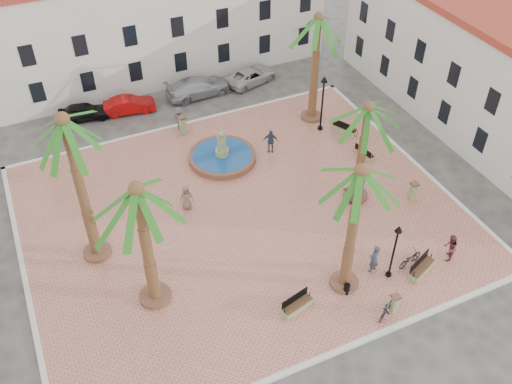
# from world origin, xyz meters

# --- Properties ---
(ground) EXTENTS (120.00, 120.00, 0.00)m
(ground) POSITION_xyz_m (0.00, 0.00, 0.00)
(ground) COLOR #56544F
(ground) RESTS_ON ground
(plaza) EXTENTS (26.00, 22.00, 0.15)m
(plaza) POSITION_xyz_m (0.00, 0.00, 0.07)
(plaza) COLOR tan
(plaza) RESTS_ON ground
(kerb_n) EXTENTS (26.30, 0.30, 0.16)m
(kerb_n) POSITION_xyz_m (0.00, 11.00, 0.08)
(kerb_n) COLOR silver
(kerb_n) RESTS_ON ground
(kerb_s) EXTENTS (26.30, 0.30, 0.16)m
(kerb_s) POSITION_xyz_m (0.00, -11.00, 0.08)
(kerb_s) COLOR silver
(kerb_s) RESTS_ON ground
(kerb_e) EXTENTS (0.30, 22.30, 0.16)m
(kerb_e) POSITION_xyz_m (13.00, 0.00, 0.08)
(kerb_e) COLOR silver
(kerb_e) RESTS_ON ground
(kerb_w) EXTENTS (0.30, 22.30, 0.16)m
(kerb_w) POSITION_xyz_m (-13.00, 0.00, 0.08)
(kerb_w) COLOR silver
(kerb_w) RESTS_ON ground
(building_north) EXTENTS (30.40, 7.40, 9.50)m
(building_north) POSITION_xyz_m (-0.00, 19.99, 4.77)
(building_north) COLOR white
(building_north) RESTS_ON ground
(building_east) EXTENTS (7.40, 26.40, 9.00)m
(building_east) POSITION_xyz_m (19.99, 2.00, 4.52)
(building_east) COLOR white
(building_east) RESTS_ON ground
(fountain) EXTENTS (4.68, 4.68, 2.42)m
(fountain) POSITION_xyz_m (1.01, 5.63, 0.48)
(fountain) COLOR brown
(fountain) RESTS_ON plaza
(palm_nw) EXTENTS (5.30, 5.30, 9.63)m
(palm_nw) POSITION_xyz_m (-8.89, 0.42, 8.47)
(palm_nw) COLOR brown
(palm_nw) RESTS_ON plaza
(palm_sw) EXTENTS (5.62, 5.62, 8.05)m
(palm_sw) POSITION_xyz_m (-6.79, -4.08, 6.90)
(palm_sw) COLOR brown
(palm_sw) RESTS_ON plaza
(palm_s) EXTENTS (5.16, 5.16, 8.31)m
(palm_s) POSITION_xyz_m (2.88, -7.48, 7.23)
(palm_s) COLOR brown
(palm_s) RESTS_ON plaza
(palm_e) EXTENTS (5.09, 5.09, 7.13)m
(palm_e) POSITION_xyz_m (7.34, -1.55, 6.11)
(palm_e) COLOR brown
(palm_e) RESTS_ON plaza
(palm_ne) EXTENTS (5.26, 5.26, 8.42)m
(palm_ne) POSITION_xyz_m (9.19, 7.67, 7.32)
(palm_ne) COLOR brown
(palm_ne) RESTS_ON plaza
(bench_s) EXTENTS (1.92, 0.99, 0.97)m
(bench_s) POSITION_xyz_m (-0.27, -7.91, 0.42)
(bench_s) COLOR #879C62
(bench_s) RESTS_ON plaza
(bench_se) EXTENTS (2.03, 1.29, 1.03)m
(bench_se) POSITION_xyz_m (7.21, -8.54, 0.44)
(bench_se) COLOR #879C62
(bench_se) RESTS_ON plaza
(bench_e) EXTENTS (0.82, 1.67, 0.84)m
(bench_e) POSITION_xyz_m (10.15, 1.80, 0.39)
(bench_e) COLOR #879C62
(bench_e) RESTS_ON plaza
(bench_ne) EXTENTS (1.39, 1.96, 1.01)m
(bench_ne) POSITION_xyz_m (10.42, 4.90, 0.43)
(bench_ne) COLOR #879C62
(bench_ne) RESTS_ON plaza
(lamppost_s) EXTENTS (0.42, 0.42, 3.82)m
(lamppost_s) POSITION_xyz_m (5.45, -7.98, 2.74)
(lamppost_s) COLOR black
(lamppost_s) RESTS_ON plaza
(lamppost_e) EXTENTS (0.48, 0.48, 4.44)m
(lamppost_e) POSITION_xyz_m (9.03, 6.04, 3.16)
(lamppost_e) COLOR black
(lamppost_e) RESTS_ON plaza
(bollard_se) EXTENTS (0.44, 0.44, 1.23)m
(bollard_se) POSITION_xyz_m (4.24, -10.13, 0.79)
(bollard_se) COLOR #879C62
(bollard_se) RESTS_ON plaza
(bollard_n) EXTENTS (0.56, 0.56, 1.47)m
(bollard_n) POSITION_xyz_m (-0.42, 9.72, 0.91)
(bollard_n) COLOR #879C62
(bollard_n) RESTS_ON plaza
(bollard_e) EXTENTS (0.48, 0.48, 1.35)m
(bollard_e) POSITION_xyz_m (10.44, -3.28, 0.85)
(bollard_e) COLOR #879C62
(bollard_e) RESTS_ON plaza
(litter_bin) EXTENTS (0.34, 0.34, 0.66)m
(litter_bin) POSITION_xyz_m (2.66, -8.08, 0.48)
(litter_bin) COLOR black
(litter_bin) RESTS_ON plaza
(cyclist_a) EXTENTS (0.81, 0.66, 1.91)m
(cyclist_a) POSITION_xyz_m (4.82, -7.30, 1.10)
(cyclist_a) COLOR #34394F
(cyclist_a) RESTS_ON plaza
(bicycle_a) EXTENTS (1.75, 0.91, 0.88)m
(bicycle_a) POSITION_xyz_m (6.98, -7.77, 0.59)
(bicycle_a) COLOR black
(bicycle_a) RESTS_ON plaza
(cyclist_b) EXTENTS (1.10, 1.08, 1.79)m
(cyclist_b) POSITION_xyz_m (9.21, -8.34, 1.05)
(cyclist_b) COLOR brown
(cyclist_b) RESTS_ON plaza
(bicycle_b) EXTENTS (1.87, 1.31, 1.11)m
(bicycle_b) POSITION_xyz_m (3.81, -10.17, 0.70)
(bicycle_b) COLOR black
(bicycle_b) RESTS_ON plaza
(pedestrian_fountain_a) EXTENTS (0.86, 0.57, 1.73)m
(pedestrian_fountain_a) POSITION_xyz_m (-2.87, 1.94, 1.01)
(pedestrian_fountain_a) COLOR #7C6350
(pedestrian_fountain_a) RESTS_ON plaza
(pedestrian_fountain_b) EXTENTS (1.12, 0.86, 1.77)m
(pedestrian_fountain_b) POSITION_xyz_m (4.47, 5.13, 1.03)
(pedestrian_fountain_b) COLOR #36455C
(pedestrian_fountain_b) RESTS_ON plaza
(pedestrian_north) EXTENTS (0.95, 1.31, 1.83)m
(pedestrian_north) POSITION_xyz_m (-0.43, 10.40, 1.06)
(pedestrian_north) COLOR #4C4C50
(pedestrian_north) RESTS_ON plaza
(pedestrian_east) EXTENTS (0.70, 1.63, 1.70)m
(pedestrian_east) POSITION_xyz_m (6.65, -2.19, 1.00)
(pedestrian_east) COLOR #6C6555
(pedestrian_east) RESTS_ON plaza
(car_black) EXTENTS (4.05, 2.16, 1.31)m
(car_black) POSITION_xyz_m (-6.55, 14.94, 0.65)
(car_black) COLOR black
(car_black) RESTS_ON ground
(car_red) EXTENTS (4.12, 1.97, 1.30)m
(car_red) POSITION_xyz_m (-3.17, 14.43, 0.65)
(car_red) COLOR #B50A0A
(car_red) RESTS_ON ground
(car_silver) EXTENTS (5.40, 2.39, 1.54)m
(car_silver) POSITION_xyz_m (2.56, 14.56, 0.77)
(car_silver) COLOR #ADACB5
(car_silver) RESTS_ON ground
(car_white) EXTENTS (4.98, 3.27, 1.27)m
(car_white) POSITION_xyz_m (7.30, 14.64, 0.64)
(car_white) COLOR beige
(car_white) RESTS_ON ground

